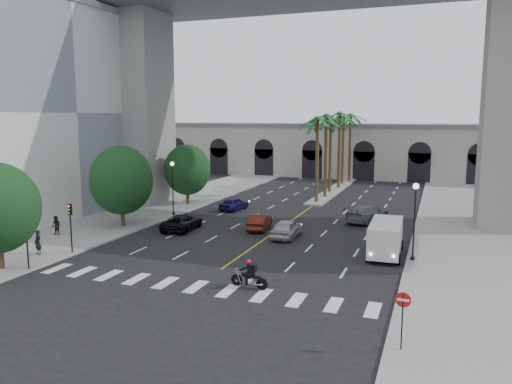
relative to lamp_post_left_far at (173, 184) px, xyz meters
name	(u,v)px	position (x,y,z in m)	size (l,w,h in m)	color
ground	(207,279)	(11.40, -16.00, -3.22)	(140.00, 140.00, 0.00)	black
sidewalk_left	(136,215)	(-3.60, -1.00, -3.15)	(8.00, 100.00, 0.15)	gray
sidewalk_right	(466,241)	(26.40, -1.00, -3.15)	(8.00, 100.00, 0.15)	gray
median	(334,190)	(11.40, 22.00, -3.12)	(2.00, 24.00, 0.20)	gray
building_left	(10,110)	(-15.60, -4.00, 7.09)	(16.50, 32.50, 20.60)	silver
pier_building	(356,150)	(11.40, 39.00, 1.04)	(71.00, 10.50, 8.50)	#B2AD9F
bridge	(341,21)	(14.82, 6.00, 15.29)	(75.00, 13.00, 26.00)	gray
palm_a	(318,122)	(11.40, 12.00, 5.88)	(3.20, 3.20, 10.30)	#47331E
palm_b	(327,119)	(11.50, 16.00, 6.15)	(3.20, 3.20, 10.60)	#47331E
palm_c	(331,122)	(11.20, 20.00, 5.69)	(3.20, 3.20, 10.10)	#47331E
palm_d	(340,116)	(11.55, 24.00, 6.43)	(3.20, 3.20, 10.90)	#47331E
palm_e	(344,120)	(11.30, 28.00, 5.97)	(3.20, 3.20, 10.40)	#47331E
palm_f	(351,118)	(11.60, 32.00, 6.24)	(3.20, 3.20, 10.70)	#47331E
street_tree_mid	(121,180)	(-1.60, -6.00, 0.99)	(5.44, 5.44, 7.21)	#382616
street_tree_far	(187,170)	(-1.60, 6.00, 0.68)	(5.04, 5.04, 6.68)	#382616
lamp_post_left_far	(173,184)	(0.00, 0.00, 0.00)	(0.40, 0.40, 5.35)	black
lamp_post_right	(415,215)	(22.80, -8.00, 0.00)	(0.40, 0.40, 5.35)	black
traffic_signal_near	(26,232)	(0.10, -18.50, -0.71)	(0.25, 0.18, 3.65)	black
traffic_signal_far	(70,220)	(0.10, -14.50, -0.71)	(0.25, 0.18, 3.65)	black
motorcycle_rider	(250,275)	(14.40, -16.59, -2.46)	(2.32, 0.63, 1.68)	black
car_a	(287,228)	(12.90, -4.43, -2.47)	(1.78, 4.42, 1.51)	#A8A8AD
car_b	(260,222)	(9.90, -2.52, -2.54)	(1.45, 4.15, 1.37)	#4B150F
car_c	(182,222)	(3.68, -4.95, -2.55)	(2.22, 4.83, 1.34)	black
car_d	(367,213)	(18.11, 3.93, -2.41)	(2.27, 5.58, 1.62)	#5D5E61
car_e	(234,204)	(4.32, 5.00, -2.53)	(1.62, 4.03, 1.37)	#14104B
cargo_van	(386,237)	(20.90, -7.07, -1.90)	(2.39, 5.64, 2.38)	silver
pedestrian_a	(38,242)	(-1.78, -15.69, -2.22)	(0.62, 0.41, 1.71)	black
pedestrian_b	(56,226)	(-4.70, -10.66, -2.29)	(0.76, 0.59, 1.57)	black
do_not_enter_sign	(403,309)	(23.07, -21.78, -1.32)	(0.64, 0.08, 2.62)	black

